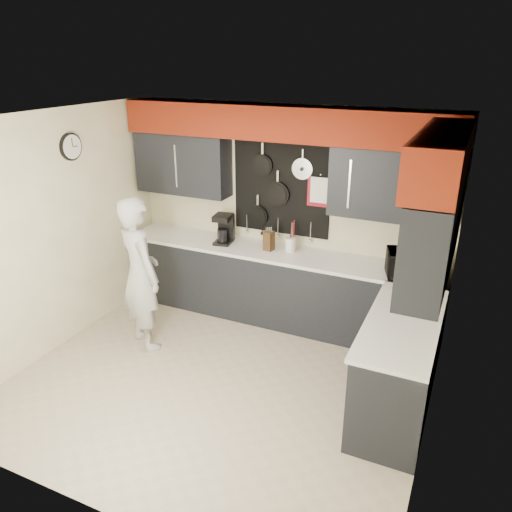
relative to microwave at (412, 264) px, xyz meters
The scene contains 10 objects.
ground 2.34m from the microwave, 140.05° to the right, with size 4.00×4.00×0.00m, color #B2A48B.
back_wall_assembly 1.87m from the microwave, behind, with size 4.00×0.36×2.60m.
right_wall_assembly 1.41m from the microwave, 76.81° to the right, with size 0.36×3.50×2.60m.
left_wall_assembly 3.84m from the microwave, 159.77° to the right, with size 0.05×3.50×2.60m.
base_cabinets 1.28m from the microwave, 169.26° to the right, with size 3.95×2.20×0.92m.
microwave is the anchor object (origin of this frame).
knife_block 1.68m from the microwave, behind, with size 0.11×0.11×0.23m, color #352311.
utensil_crock 1.45m from the microwave, behind, with size 0.13×0.13×0.16m, color white.
coffee_maker 2.29m from the microwave, behind, with size 0.24×0.28×0.37m.
person 2.92m from the microwave, 158.79° to the right, with size 0.64×0.42×1.75m, color beige.
Camera 1 is at (2.11, -3.71, 3.12)m, focal length 35.00 mm.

